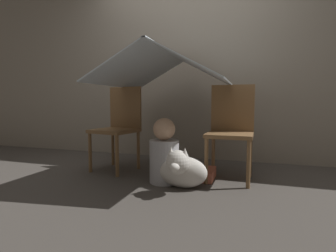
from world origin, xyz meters
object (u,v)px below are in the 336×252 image
object	(u,v)px
chair_left	(119,124)
person_front	(164,154)
dog	(182,169)
chair_right	(231,127)

from	to	relation	value
chair_left	person_front	xyz separation A→B (m)	(0.64, -0.32, -0.24)
person_front	dog	world-z (taller)	person_front
person_front	dog	size ratio (longest dim) A/B	1.39
chair_left	chair_right	size ratio (longest dim) A/B	1.00
chair_left	dog	distance (m)	1.02
dog	chair_left	bearing A→B (deg)	151.40
chair_left	chair_right	bearing A→B (deg)	10.74
person_front	dog	bearing A→B (deg)	-34.08
chair_left	chair_right	distance (m)	1.22
chair_left	chair_right	xyz separation A→B (m)	(1.22, 0.00, 0.00)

